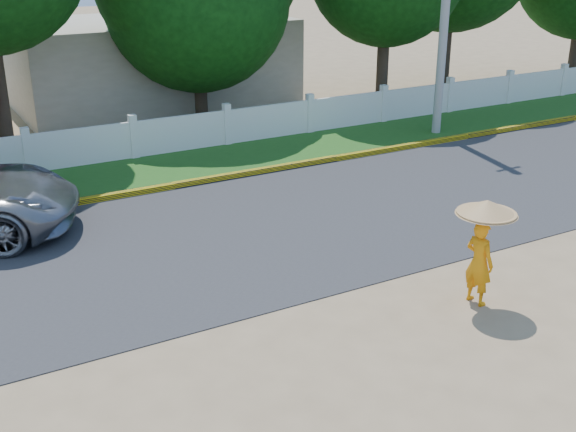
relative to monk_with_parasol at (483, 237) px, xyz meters
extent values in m
plane|color=#9E8460|center=(-2.50, 0.45, -1.27)|extent=(120.00, 120.00, 0.00)
cube|color=#38383A|center=(-2.50, 4.95, -1.26)|extent=(60.00, 7.00, 0.02)
cube|color=#2D601E|center=(-2.50, 10.20, -1.25)|extent=(60.00, 3.50, 0.03)
cube|color=yellow|center=(-2.50, 8.50, -1.19)|extent=(40.00, 0.18, 0.16)
cube|color=silver|center=(-2.50, 11.65, -0.72)|extent=(40.00, 0.10, 1.10)
cube|color=#B7AD99|center=(0.50, 18.45, 0.33)|extent=(10.00, 6.00, 3.20)
imported|color=orange|center=(-0.02, 0.00, -0.49)|extent=(0.45, 0.61, 1.56)
cylinder|color=gray|center=(0.03, 0.00, 0.11)|extent=(0.02, 0.02, 1.01)
cone|color=tan|center=(0.03, 0.00, 0.55)|extent=(1.07, 1.07, 0.26)
cylinder|color=#473828|center=(7.81, 13.56, 0.51)|extent=(0.44, 0.44, 3.56)
cylinder|color=#473828|center=(18.42, 13.67, 0.31)|extent=(0.44, 0.44, 3.15)
cylinder|color=#473828|center=(0.97, 14.80, -0.03)|extent=(0.44, 0.44, 2.48)
cylinder|color=#473828|center=(12.05, 14.94, 0.72)|extent=(0.44, 0.44, 3.98)
camera|label=1|loc=(-8.60, -8.37, 4.89)|focal=45.00mm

